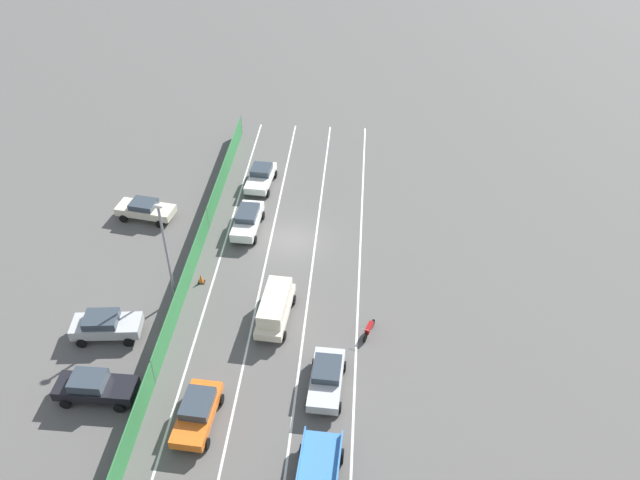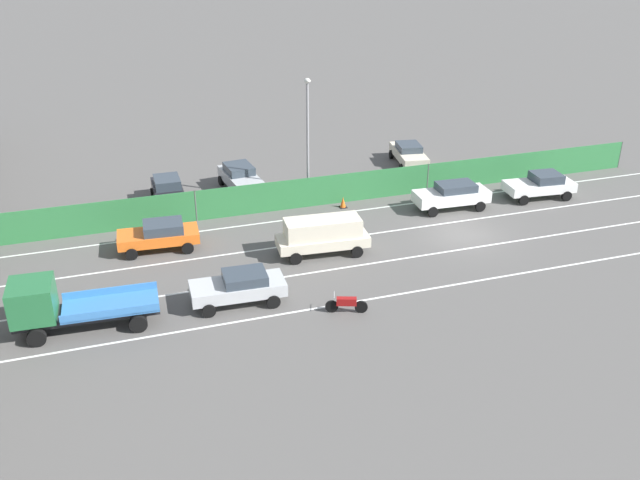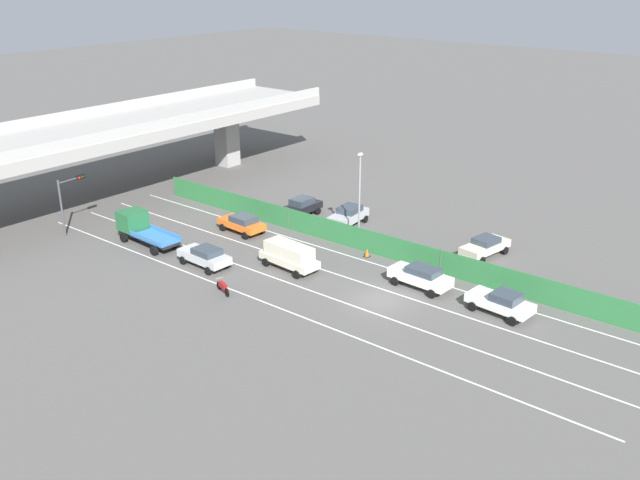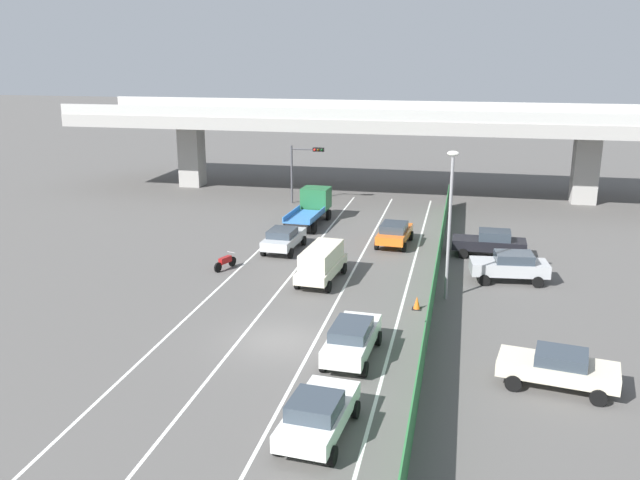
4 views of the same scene
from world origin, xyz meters
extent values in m
plane|color=#565451|center=(0.00, 0.00, 0.00)|extent=(300.00, 300.00, 0.00)
cube|color=silver|center=(-5.08, 6.56, 0.00)|extent=(0.14, 49.11, 0.01)
cube|color=silver|center=(-1.69, 6.56, 0.00)|extent=(0.14, 49.11, 0.01)
cube|color=silver|center=(1.69, 6.56, 0.00)|extent=(0.14, 49.11, 0.01)
cube|color=silver|center=(5.08, 6.56, 0.00)|extent=(0.14, 49.11, 0.01)
cube|color=#2D753D|center=(6.63, 6.56, 0.95)|extent=(0.06, 45.11, 1.89)
cylinder|color=#4C514C|center=(6.63, -16.00, 0.95)|extent=(0.10, 0.10, 1.89)
cylinder|color=#4C514C|center=(6.63, -0.96, 0.95)|extent=(0.10, 0.10, 1.89)
cylinder|color=#4C514C|center=(6.63, 14.08, 0.95)|extent=(0.10, 0.10, 1.89)
cube|color=silver|center=(3.49, -7.25, 0.77)|extent=(2.19, 4.50, 0.59)
cube|color=#333D47|center=(3.45, -7.68, 1.34)|extent=(1.75, 1.88, 0.54)
cylinder|color=black|center=(2.71, -5.70, 0.32)|extent=(0.27, 0.66, 0.64)
cylinder|color=black|center=(4.53, -5.86, 0.32)|extent=(0.27, 0.66, 0.64)
cylinder|color=black|center=(2.45, -8.65, 0.32)|extent=(0.27, 0.66, 0.64)
cylinder|color=black|center=(4.27, -8.81, 0.32)|extent=(0.27, 0.66, 0.64)
cube|color=white|center=(3.59, -1.08, 0.83)|extent=(1.92, 4.67, 0.70)
cube|color=#333D47|center=(3.58, -1.34, 1.41)|extent=(1.61, 2.35, 0.47)
cylinder|color=black|center=(2.81, 0.52, 0.32)|extent=(0.25, 0.65, 0.64)
cylinder|color=black|center=(4.52, 0.44, 0.32)|extent=(0.25, 0.65, 0.64)
cylinder|color=black|center=(2.66, -2.61, 0.32)|extent=(0.25, 0.65, 0.64)
cylinder|color=black|center=(4.37, -2.69, 0.32)|extent=(0.25, 0.65, 0.64)
cube|color=#B7BABC|center=(-3.43, 13.72, 0.78)|extent=(1.99, 4.48, 0.59)
cube|color=#333D47|center=(-3.45, 13.36, 1.31)|extent=(1.67, 2.06, 0.47)
cylinder|color=black|center=(-4.26, 15.25, 0.32)|extent=(0.25, 0.65, 0.64)
cylinder|color=black|center=(-2.47, 15.17, 0.32)|extent=(0.25, 0.65, 0.64)
cylinder|color=black|center=(-4.40, 12.27, 0.32)|extent=(0.25, 0.65, 0.64)
cylinder|color=black|center=(-2.60, 12.18, 0.32)|extent=(0.25, 0.65, 0.64)
cube|color=orange|center=(3.47, 16.61, 0.76)|extent=(2.11, 4.41, 0.55)
cube|color=#333D47|center=(3.45, 16.31, 1.30)|extent=(1.74, 2.19, 0.53)
cylinder|color=black|center=(2.66, 18.13, 0.32)|extent=(0.26, 0.65, 0.64)
cylinder|color=black|center=(4.48, 18.00, 0.32)|extent=(0.26, 0.65, 0.64)
cylinder|color=black|center=(2.46, 15.21, 0.32)|extent=(0.26, 0.65, 0.64)
cylinder|color=black|center=(4.28, 15.09, 0.32)|extent=(0.26, 0.65, 0.64)
cube|color=beige|center=(0.23, 8.33, 0.76)|extent=(2.13, 5.01, 0.55)
cube|color=beige|center=(0.23, 8.33, 1.52)|extent=(1.85, 4.11, 0.97)
cylinder|color=black|center=(-0.52, 10.05, 0.32)|extent=(0.27, 0.65, 0.64)
cylinder|color=black|center=(1.24, 9.92, 0.32)|extent=(0.27, 0.65, 0.64)
cylinder|color=black|center=(-0.77, 6.74, 0.32)|extent=(0.27, 0.65, 0.64)
cylinder|color=black|center=(0.98, 6.61, 0.32)|extent=(0.27, 0.65, 0.64)
cube|color=black|center=(-3.39, 20.44, 0.73)|extent=(1.96, 6.23, 0.25)
cube|color=#236638|center=(-3.28, 22.59, 1.65)|extent=(2.15, 1.95, 1.61)
cube|color=#3875BC|center=(-3.44, 19.44, 0.90)|extent=(2.26, 4.26, 0.10)
cube|color=#3875BC|center=(-4.42, 19.49, 1.09)|extent=(0.29, 4.16, 0.38)
cube|color=#3875BC|center=(-2.45, 19.39, 1.09)|extent=(0.29, 4.16, 0.38)
cylinder|color=black|center=(-4.31, 22.58, 0.40)|extent=(0.30, 0.81, 0.80)
cylinder|color=black|center=(-2.25, 22.47, 0.40)|extent=(0.30, 0.81, 0.80)
cylinder|color=black|center=(-4.52, 18.40, 0.40)|extent=(0.30, 0.81, 0.80)
cylinder|color=black|center=(-2.47, 18.29, 0.40)|extent=(0.30, 0.81, 0.80)
cylinder|color=black|center=(-5.62, 9.83, 0.30)|extent=(0.30, 0.60, 0.60)
cylinder|color=black|center=(-6.07, 8.56, 0.30)|extent=(0.30, 0.60, 0.60)
cube|color=maroon|center=(-5.84, 9.19, 0.58)|extent=(0.57, 0.96, 0.36)
cylinder|color=#B2B2B2|center=(-5.65, 9.73, 0.92)|extent=(0.58, 0.23, 0.03)
cube|color=beige|center=(11.78, -2.00, 0.78)|extent=(4.71, 2.48, 0.60)
cube|color=#333D47|center=(11.88, -2.02, 1.31)|extent=(2.14, 1.85, 0.46)
cylinder|color=black|center=(10.13, -2.63, 0.32)|extent=(0.67, 0.32, 0.64)
cylinder|color=black|center=(10.42, -0.88, 0.32)|extent=(0.67, 0.32, 0.64)
cylinder|color=black|center=(13.14, -3.13, 0.32)|extent=(0.67, 0.32, 0.64)
cylinder|color=black|center=(13.42, -1.38, 0.32)|extent=(0.67, 0.32, 0.64)
cube|color=#B2B5B7|center=(10.59, 10.54, 0.83)|extent=(4.44, 2.26, 0.70)
cube|color=#333D47|center=(10.82, 10.56, 1.43)|extent=(2.22, 1.82, 0.51)
cylinder|color=black|center=(9.24, 9.48, 0.32)|extent=(0.66, 0.29, 0.64)
cylinder|color=black|center=(9.05, 11.30, 0.32)|extent=(0.66, 0.29, 0.64)
cylinder|color=black|center=(12.13, 9.78, 0.32)|extent=(0.66, 0.29, 0.64)
cylinder|color=black|center=(11.94, 11.60, 0.32)|extent=(0.66, 0.29, 0.64)
cube|color=black|center=(9.59, 15.31, 0.80)|extent=(4.59, 1.80, 0.64)
cube|color=#333D47|center=(9.91, 15.30, 1.40)|extent=(1.97, 1.56, 0.58)
cylinder|color=black|center=(8.03, 14.45, 0.32)|extent=(0.64, 0.23, 0.64)
cylinder|color=black|center=(8.05, 16.20, 0.32)|extent=(0.64, 0.23, 0.64)
cylinder|color=black|center=(11.13, 14.41, 0.32)|extent=(0.64, 0.23, 0.64)
cylinder|color=black|center=(11.15, 16.16, 0.32)|extent=(0.64, 0.23, 0.64)
cylinder|color=gray|center=(7.23, 6.97, 3.75)|extent=(0.16, 0.16, 7.51)
ellipsoid|color=silver|center=(7.23, 6.97, 7.69)|extent=(0.60, 0.36, 0.28)
cone|color=orange|center=(5.85, 5.14, 0.34)|extent=(0.36, 0.36, 0.68)
cube|color=black|center=(5.85, 5.14, 0.01)|extent=(0.47, 0.47, 0.03)
camera|label=1|loc=(-4.87, 37.83, 30.05)|focal=36.18mm
camera|label=2|loc=(-31.62, 18.91, 16.91)|focal=39.24mm
camera|label=3|loc=(-36.34, -24.25, 21.77)|focal=39.69mm
camera|label=4|loc=(7.84, -27.05, 12.64)|focal=37.81mm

